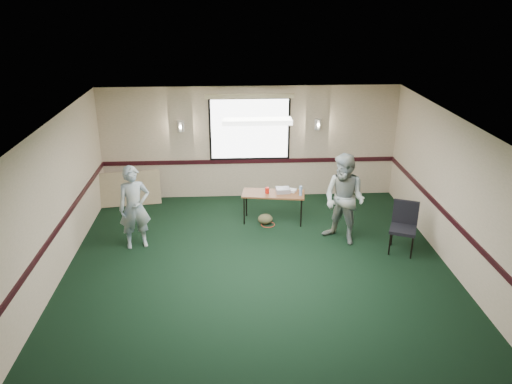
{
  "coord_description": "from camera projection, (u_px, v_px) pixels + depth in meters",
  "views": [
    {
      "loc": [
        -0.48,
        -7.37,
        4.77
      ],
      "look_at": [
        0.0,
        1.3,
        1.2
      ],
      "focal_mm": 35.0,
      "sensor_mm": 36.0,
      "label": 1
    }
  ],
  "objects": [
    {
      "name": "water_bottle",
      "position": [
        301.0,
        191.0,
        10.58
      ],
      "size": [
        0.06,
        0.06,
        0.21
      ],
      "primitive_type": "cylinder",
      "color": "#80A2D1",
      "rests_on": "folding_table"
    },
    {
      "name": "person_left",
      "position": [
        134.0,
        207.0,
        9.63
      ],
      "size": [
        0.7,
        0.55,
        1.67
      ],
      "primitive_type": "imported",
      "rotation": [
        0.0,
        0.0,
        0.29
      ],
      "color": "#416391",
      "rests_on": "ground"
    },
    {
      "name": "folding_table",
      "position": [
        273.0,
        195.0,
        10.76
      ],
      "size": [
        1.4,
        0.73,
        0.67
      ],
      "rotation": [
        0.0,
        0.0,
        -0.15
      ],
      "color": "#602D1B",
      "rests_on": "ground"
    },
    {
      "name": "cable_coil",
      "position": [
        268.0,
        224.0,
        10.81
      ],
      "size": [
        0.33,
        0.33,
        0.02
      ],
      "primitive_type": "torus",
      "rotation": [
        0.0,
        0.0,
        0.11
      ],
      "color": "red",
      "rests_on": "ground"
    },
    {
      "name": "projector",
      "position": [
        283.0,
        190.0,
        10.76
      ],
      "size": [
        0.31,
        0.26,
        0.1
      ],
      "primitive_type": "cube",
      "rotation": [
        0.0,
        0.0,
        0.05
      ],
      "color": "#9C9BA3",
      "rests_on": "folding_table"
    },
    {
      "name": "folded_table",
      "position": [
        126.0,
        189.0,
        11.67
      ],
      "size": [
        1.58,
        0.45,
        0.8
      ],
      "primitive_type": "cube",
      "rotation": [
        -0.21,
        0.0,
        0.14
      ],
      "color": "#9C8560",
      "rests_on": "ground"
    },
    {
      "name": "ground",
      "position": [
        260.0,
        284.0,
        8.65
      ],
      "size": [
        8.0,
        8.0,
        0.0
      ],
      "primitive_type": "plane",
      "color": "black",
      "rests_on": "ground"
    },
    {
      "name": "red_cup",
      "position": [
        267.0,
        190.0,
        10.72
      ],
      "size": [
        0.09,
        0.09,
        0.13
      ],
      "primitive_type": "cylinder",
      "color": "red",
      "rests_on": "folding_table"
    },
    {
      "name": "conference_chair",
      "position": [
        404.0,
        223.0,
        9.58
      ],
      "size": [
        0.64,
        0.65,
        0.99
      ],
      "rotation": [
        0.0,
        0.0,
        -0.41
      ],
      "color": "black",
      "rests_on": "ground"
    },
    {
      "name": "person_right",
      "position": [
        344.0,
        199.0,
        9.79
      ],
      "size": [
        1.12,
        1.12,
        1.83
      ],
      "primitive_type": "imported",
      "rotation": [
        0.0,
        0.0,
        -0.77
      ],
      "color": "#7595B6",
      "rests_on": "ground"
    },
    {
      "name": "duffel_bag",
      "position": [
        265.0,
        219.0,
        10.82
      ],
      "size": [
        0.4,
        0.35,
        0.23
      ],
      "primitive_type": "ellipsoid",
      "rotation": [
        0.0,
        0.0,
        0.42
      ],
      "color": "#4C492B",
      "rests_on": "ground"
    },
    {
      "name": "game_console",
      "position": [
        291.0,
        190.0,
        10.82
      ],
      "size": [
        0.26,
        0.24,
        0.05
      ],
      "primitive_type": "cube",
      "rotation": [
        0.0,
        0.0,
        -0.51
      ],
      "color": "white",
      "rests_on": "folding_table"
    },
    {
      "name": "room_shell",
      "position": [
        254.0,
        159.0,
        10.01
      ],
      "size": [
        8.0,
        8.02,
        8.0
      ],
      "color": "tan",
      "rests_on": "ground"
    }
  ]
}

